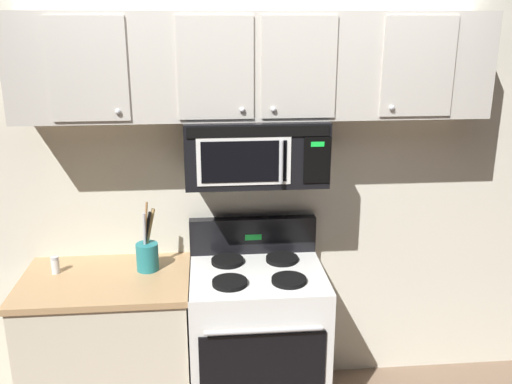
{
  "coord_description": "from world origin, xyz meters",
  "views": [
    {
      "loc": [
        -0.27,
        -2.43,
        2.26
      ],
      "look_at": [
        0.0,
        0.49,
        1.35
      ],
      "focal_mm": 39.22,
      "sensor_mm": 36.0,
      "label": 1
    }
  ],
  "objects_px": {
    "over_range_microwave": "(255,150)",
    "utensil_crock_teal": "(147,254)",
    "salt_shaker": "(55,265)",
    "stove_range": "(257,339)"
  },
  "relations": [
    {
      "from": "utensil_crock_teal",
      "to": "salt_shaker",
      "type": "height_order",
      "value": "utensil_crock_teal"
    },
    {
      "from": "over_range_microwave",
      "to": "salt_shaker",
      "type": "bearing_deg",
      "value": -178.57
    },
    {
      "from": "salt_shaker",
      "to": "utensil_crock_teal",
      "type": "bearing_deg",
      "value": -0.24
    },
    {
      "from": "over_range_microwave",
      "to": "utensil_crock_teal",
      "type": "bearing_deg",
      "value": -177.17
    },
    {
      "from": "utensil_crock_teal",
      "to": "salt_shaker",
      "type": "relative_size",
      "value": 4.13
    },
    {
      "from": "over_range_microwave",
      "to": "utensil_crock_teal",
      "type": "distance_m",
      "value": 0.84
    },
    {
      "from": "over_range_microwave",
      "to": "salt_shaker",
      "type": "height_order",
      "value": "over_range_microwave"
    },
    {
      "from": "over_range_microwave",
      "to": "utensil_crock_teal",
      "type": "xyz_separation_m",
      "value": [
        -0.61,
        -0.03,
        -0.58
      ]
    },
    {
      "from": "stove_range",
      "to": "utensil_crock_teal",
      "type": "bearing_deg",
      "value": 172.0
    },
    {
      "from": "over_range_microwave",
      "to": "utensil_crock_teal",
      "type": "relative_size",
      "value": 1.9
    }
  ]
}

